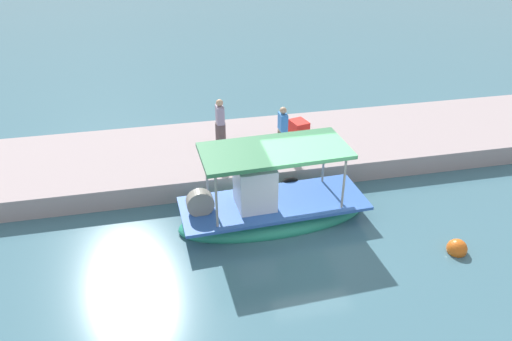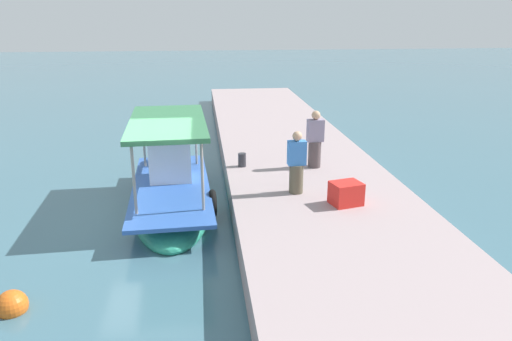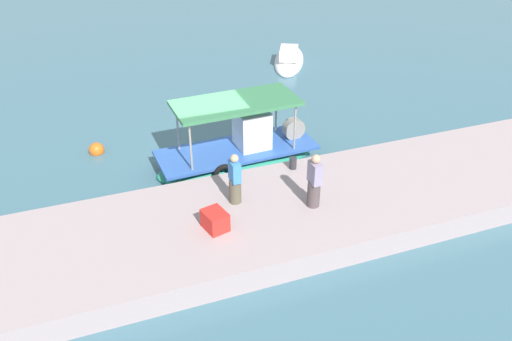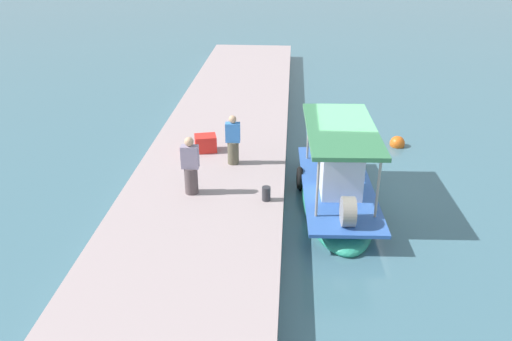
# 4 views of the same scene
# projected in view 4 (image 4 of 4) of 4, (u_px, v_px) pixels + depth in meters

# --- Properties ---
(ground_plane) EXTENTS (120.00, 120.00, 0.00)m
(ground_plane) POSITION_uv_depth(u_px,v_px,m) (353.00, 189.00, 16.75)
(ground_plane) COLOR #416A79
(dock_quay) EXTENTS (36.00, 4.71, 0.72)m
(dock_quay) POSITION_uv_depth(u_px,v_px,m) (212.00, 175.00, 16.89)
(dock_quay) COLOR #A59193
(dock_quay) RESTS_ON ground_plane
(main_fishing_boat) EXTENTS (5.98, 2.38, 2.82)m
(main_fishing_boat) POSITION_uv_depth(u_px,v_px,m) (337.00, 192.00, 15.65)
(main_fishing_boat) COLOR #2A9677
(main_fishing_boat) RESTS_ON ground_plane
(fisherman_near_bollard) EXTENTS (0.39, 0.49, 1.72)m
(fisherman_near_bollard) POSITION_uv_depth(u_px,v_px,m) (191.00, 168.00, 14.67)
(fisherman_near_bollard) COLOR #504345
(fisherman_near_bollard) RESTS_ON dock_quay
(fisherman_by_crate) EXTENTS (0.37, 0.47, 1.62)m
(fisherman_by_crate) POSITION_uv_depth(u_px,v_px,m) (233.00, 142.00, 16.52)
(fisherman_by_crate) COLOR brown
(fisherman_by_crate) RESTS_ON dock_quay
(mooring_bollard) EXTENTS (0.24, 0.24, 0.41)m
(mooring_bollard) POSITION_uv_depth(u_px,v_px,m) (266.00, 194.00, 14.52)
(mooring_bollard) COLOR #2D2D33
(mooring_bollard) RESTS_ON dock_quay
(cargo_crate) EXTENTS (0.72, 0.83, 0.55)m
(cargo_crate) POSITION_uv_depth(u_px,v_px,m) (206.00, 143.00, 17.63)
(cargo_crate) COLOR red
(cargo_crate) RESTS_ON dock_quay
(marker_buoy) EXTENTS (0.57, 0.57, 0.57)m
(marker_buoy) POSITION_uv_depth(u_px,v_px,m) (397.00, 143.00, 19.93)
(marker_buoy) COLOR orange
(marker_buoy) RESTS_ON ground_plane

